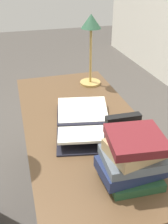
{
  "coord_description": "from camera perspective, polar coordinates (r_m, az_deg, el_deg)",
  "views": [
    {
      "loc": [
        1.19,
        -0.34,
        1.55
      ],
      "look_at": [
        0.04,
        -0.0,
        0.84
      ],
      "focal_mm": 40.0,
      "sensor_mm": 36.0,
      "label": 1
    }
  ],
  "objects": [
    {
      "name": "coffee_mug",
      "position": [
        1.28,
        7.95,
        -5.72
      ],
      "size": [
        0.08,
        0.1,
        0.08
      ],
      "rotation": [
        0.0,
        0.0,
        5.26
      ],
      "color": "#335184",
      "rests_on": "reading_desk"
    },
    {
      "name": "open_book",
      "position": [
        1.41,
        0.08,
        -2.57
      ],
      "size": [
        0.56,
        0.4,
        0.07
      ],
      "rotation": [
        0.0,
        0.0,
        -0.2
      ],
      "color": "black",
      "rests_on": "reading_desk"
    },
    {
      "name": "reading_lamp",
      "position": [
        1.83,
        1.6,
        17.34
      ],
      "size": [
        0.16,
        0.16,
        0.51
      ],
      "color": "tan",
      "rests_on": "reading_desk"
    },
    {
      "name": "book_stack_tall",
      "position": [
        1.06,
        11.22,
        -10.34
      ],
      "size": [
        0.23,
        0.29,
        0.22
      ],
      "color": "#234C2D",
      "rests_on": "reading_desk"
    },
    {
      "name": "ground_plane",
      "position": [
        1.98,
        -0.21,
        -20.78
      ],
      "size": [
        12.0,
        12.0,
        0.0
      ],
      "primitive_type": "plane",
      "color": "#47423D"
    },
    {
      "name": "reading_desk",
      "position": [
        1.53,
        -0.25,
        -5.29
      ],
      "size": [
        1.47,
        0.68,
        0.76
      ],
      "color": "brown",
      "rests_on": "ground_plane"
    },
    {
      "name": "book_standing_upright",
      "position": [
        1.2,
        8.67,
        -4.92
      ],
      "size": [
        0.04,
        0.17,
        0.2
      ],
      "rotation": [
        0.0,
        0.0,
        -0.04
      ],
      "color": "black",
      "rests_on": "reading_desk"
    }
  ]
}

